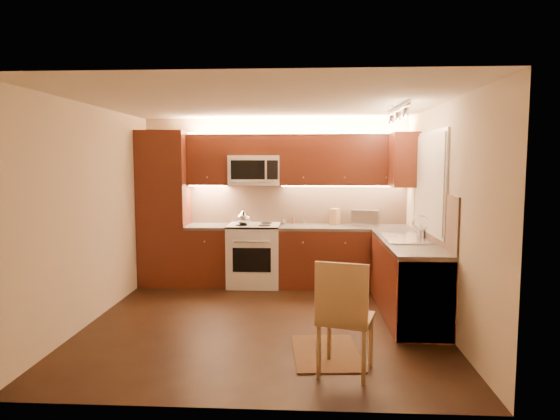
# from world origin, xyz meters

# --- Properties ---
(floor) EXTENTS (4.00, 4.00, 0.01)m
(floor) POSITION_xyz_m (0.00, 0.00, 0.00)
(floor) COLOR black
(floor) RESTS_ON ground
(ceiling) EXTENTS (4.00, 4.00, 0.01)m
(ceiling) POSITION_xyz_m (0.00, 0.00, 2.50)
(ceiling) COLOR beige
(ceiling) RESTS_ON ground
(wall_back) EXTENTS (4.00, 0.01, 2.50)m
(wall_back) POSITION_xyz_m (0.00, 2.00, 1.25)
(wall_back) COLOR #C1AC8D
(wall_back) RESTS_ON ground
(wall_front) EXTENTS (4.00, 0.01, 2.50)m
(wall_front) POSITION_xyz_m (0.00, -2.00, 1.25)
(wall_front) COLOR #C1AC8D
(wall_front) RESTS_ON ground
(wall_left) EXTENTS (0.01, 4.00, 2.50)m
(wall_left) POSITION_xyz_m (-2.00, 0.00, 1.25)
(wall_left) COLOR #C1AC8D
(wall_left) RESTS_ON ground
(wall_right) EXTENTS (0.01, 4.00, 2.50)m
(wall_right) POSITION_xyz_m (2.00, 0.00, 1.25)
(wall_right) COLOR #C1AC8D
(wall_right) RESTS_ON ground
(pantry) EXTENTS (0.70, 0.60, 2.30)m
(pantry) POSITION_xyz_m (-1.65, 1.70, 1.15)
(pantry) COLOR #4B1C10
(pantry) RESTS_ON floor
(base_cab_back_left) EXTENTS (0.62, 0.60, 0.86)m
(base_cab_back_left) POSITION_xyz_m (-0.99, 1.70, 0.43)
(base_cab_back_left) COLOR #4B1C10
(base_cab_back_left) RESTS_ON floor
(counter_back_left) EXTENTS (0.62, 0.60, 0.04)m
(counter_back_left) POSITION_xyz_m (-0.99, 1.70, 0.88)
(counter_back_left) COLOR #3B3935
(counter_back_left) RESTS_ON base_cab_back_left
(base_cab_back_right) EXTENTS (1.92, 0.60, 0.86)m
(base_cab_back_right) POSITION_xyz_m (1.04, 1.70, 0.43)
(base_cab_back_right) COLOR #4B1C10
(base_cab_back_right) RESTS_ON floor
(counter_back_right) EXTENTS (1.92, 0.60, 0.04)m
(counter_back_right) POSITION_xyz_m (1.04, 1.70, 0.88)
(counter_back_right) COLOR #3B3935
(counter_back_right) RESTS_ON base_cab_back_right
(base_cab_right) EXTENTS (0.60, 2.00, 0.86)m
(base_cab_right) POSITION_xyz_m (1.70, 0.40, 0.43)
(base_cab_right) COLOR #4B1C10
(base_cab_right) RESTS_ON floor
(counter_right) EXTENTS (0.60, 2.00, 0.04)m
(counter_right) POSITION_xyz_m (1.70, 0.40, 0.88)
(counter_right) COLOR #3B3935
(counter_right) RESTS_ON base_cab_right
(dishwasher) EXTENTS (0.58, 0.60, 0.84)m
(dishwasher) POSITION_xyz_m (1.70, -0.30, 0.43)
(dishwasher) COLOR silver
(dishwasher) RESTS_ON floor
(backsplash_back) EXTENTS (3.30, 0.02, 0.60)m
(backsplash_back) POSITION_xyz_m (0.35, 1.99, 1.20)
(backsplash_back) COLOR tan
(backsplash_back) RESTS_ON wall_back
(backsplash_right) EXTENTS (0.02, 2.00, 0.60)m
(backsplash_right) POSITION_xyz_m (1.99, 0.40, 1.20)
(backsplash_right) COLOR tan
(backsplash_right) RESTS_ON wall_right
(upper_cab_back_left) EXTENTS (0.62, 0.35, 0.75)m
(upper_cab_back_left) POSITION_xyz_m (-0.99, 1.82, 1.88)
(upper_cab_back_left) COLOR #4B1C10
(upper_cab_back_left) RESTS_ON wall_back
(upper_cab_back_right) EXTENTS (1.92, 0.35, 0.75)m
(upper_cab_back_right) POSITION_xyz_m (1.04, 1.82, 1.88)
(upper_cab_back_right) COLOR #4B1C10
(upper_cab_back_right) RESTS_ON wall_back
(upper_cab_bridge) EXTENTS (0.76, 0.35, 0.31)m
(upper_cab_bridge) POSITION_xyz_m (-0.30, 1.82, 2.09)
(upper_cab_bridge) COLOR #4B1C10
(upper_cab_bridge) RESTS_ON wall_back
(upper_cab_right_corner) EXTENTS (0.35, 0.50, 0.75)m
(upper_cab_right_corner) POSITION_xyz_m (1.82, 1.40, 1.88)
(upper_cab_right_corner) COLOR #4B1C10
(upper_cab_right_corner) RESTS_ON wall_right
(stove) EXTENTS (0.76, 0.65, 0.92)m
(stove) POSITION_xyz_m (-0.30, 1.68, 0.46)
(stove) COLOR silver
(stove) RESTS_ON floor
(microwave) EXTENTS (0.76, 0.38, 0.44)m
(microwave) POSITION_xyz_m (-0.30, 1.81, 1.72)
(microwave) COLOR silver
(microwave) RESTS_ON wall_back
(window_frame) EXTENTS (0.03, 1.44, 1.24)m
(window_frame) POSITION_xyz_m (1.99, 0.55, 1.60)
(window_frame) COLOR silver
(window_frame) RESTS_ON wall_right
(window_blinds) EXTENTS (0.02, 1.36, 1.16)m
(window_blinds) POSITION_xyz_m (1.97, 0.55, 1.60)
(window_blinds) COLOR silver
(window_blinds) RESTS_ON wall_right
(sink) EXTENTS (0.52, 0.86, 0.15)m
(sink) POSITION_xyz_m (1.70, 0.55, 0.98)
(sink) COLOR silver
(sink) RESTS_ON counter_right
(faucet) EXTENTS (0.20, 0.04, 0.30)m
(faucet) POSITION_xyz_m (1.88, 0.55, 1.05)
(faucet) COLOR silver
(faucet) RESTS_ON counter_right
(track_light_bar) EXTENTS (0.04, 1.20, 0.03)m
(track_light_bar) POSITION_xyz_m (1.55, 0.40, 2.46)
(track_light_bar) COLOR silver
(track_light_bar) RESTS_ON ceiling
(kettle) EXTENTS (0.24, 0.24, 0.25)m
(kettle) POSITION_xyz_m (-0.44, 1.59, 1.04)
(kettle) COLOR silver
(kettle) RESTS_ON stove
(toaster_oven) EXTENTS (0.46, 0.39, 0.24)m
(toaster_oven) POSITION_xyz_m (1.36, 1.78, 1.02)
(toaster_oven) COLOR silver
(toaster_oven) RESTS_ON counter_back_right
(knife_block) EXTENTS (0.17, 0.21, 0.24)m
(knife_block) POSITION_xyz_m (0.91, 1.87, 1.02)
(knife_block) COLOR olive
(knife_block) RESTS_ON counter_back_right
(spice_jar_a) EXTENTS (0.05, 0.05, 0.09)m
(spice_jar_a) POSITION_xyz_m (0.15, 1.83, 0.95)
(spice_jar_a) COLOR silver
(spice_jar_a) RESTS_ON counter_back_right
(spice_jar_b) EXTENTS (0.04, 0.04, 0.11)m
(spice_jar_b) POSITION_xyz_m (0.28, 1.93, 0.95)
(spice_jar_b) COLOR brown
(spice_jar_b) RESTS_ON counter_back_right
(spice_jar_c) EXTENTS (0.05, 0.05, 0.11)m
(spice_jar_c) POSITION_xyz_m (0.45, 1.88, 0.95)
(spice_jar_c) COLOR silver
(spice_jar_c) RESTS_ON counter_back_right
(spice_jar_d) EXTENTS (0.06, 0.06, 0.09)m
(spice_jar_d) POSITION_xyz_m (0.15, 1.94, 0.94)
(spice_jar_d) COLOR olive
(spice_jar_d) RESTS_ON counter_back_right
(soap_bottle) EXTENTS (0.11, 0.11, 0.18)m
(soap_bottle) POSITION_xyz_m (1.93, 0.73, 0.99)
(soap_bottle) COLOR silver
(soap_bottle) RESTS_ON counter_right
(rug) EXTENTS (0.70, 0.99, 0.01)m
(rug) POSITION_xyz_m (0.68, -0.90, 0.01)
(rug) COLOR black
(rug) RESTS_ON floor
(dining_chair) EXTENTS (0.56, 0.56, 1.02)m
(dining_chair) POSITION_xyz_m (0.83, -1.30, 0.51)
(dining_chair) COLOR olive
(dining_chair) RESTS_ON floor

